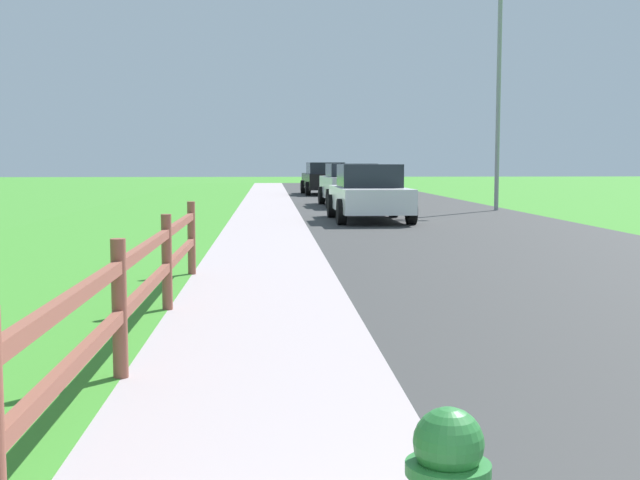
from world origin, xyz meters
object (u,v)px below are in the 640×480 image
parked_car_silver (351,185)px  street_lamp (502,77)px  parked_car_black (325,178)px  parked_suv_white (369,194)px

parked_car_silver → street_lamp: 6.43m
street_lamp → parked_car_black: bearing=109.9°
parked_suv_white → parked_car_black: bearing=90.0°
parked_car_black → parked_suv_white: bearing=-90.0°
parked_suv_white → street_lamp: (4.78, 4.36, 3.54)m
parked_car_silver → parked_suv_white: bearing=-92.0°
parked_suv_white → parked_car_black: (0.00, 17.56, 0.04)m
parked_car_silver → parked_car_black: (-0.24, 10.28, 0.01)m
parked_suv_white → parked_car_silver: 7.29m
parked_car_silver → street_lamp: size_ratio=0.61×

